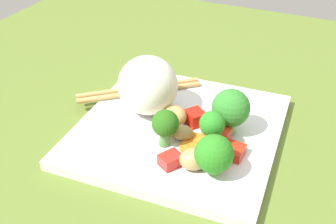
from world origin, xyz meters
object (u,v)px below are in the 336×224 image
at_px(square_plate, 179,130).
at_px(chopstick_pair, 139,90).
at_px(broccoli_floret_0, 212,125).
at_px(carrot_slice_0, 191,147).
at_px(rice_mound, 148,85).

relative_size(square_plate, chopstick_pair, 1.65).
height_order(broccoli_floret_0, carrot_slice_0, broccoli_floret_0).
height_order(square_plate, broccoli_floret_0, broccoli_floret_0).
relative_size(square_plate, broccoli_floret_0, 4.83).
bearing_deg(carrot_slice_0, chopstick_pair, -37.85).
bearing_deg(carrot_slice_0, rice_mound, -33.44).
relative_size(square_plate, rice_mound, 2.97).
bearing_deg(rice_mound, square_plate, 161.66).
xyz_separation_m(rice_mound, chopstick_pair, (0.04, -0.04, -0.04)).
bearing_deg(carrot_slice_0, square_plate, -50.38).
relative_size(broccoli_floret_0, chopstick_pair, 0.34).
xyz_separation_m(square_plate, carrot_slice_0, (-0.03, 0.04, 0.01)).
distance_m(square_plate, rice_mound, 0.08).
height_order(square_plate, chopstick_pair, chopstick_pair).
bearing_deg(rice_mound, broccoli_floret_0, 156.97).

